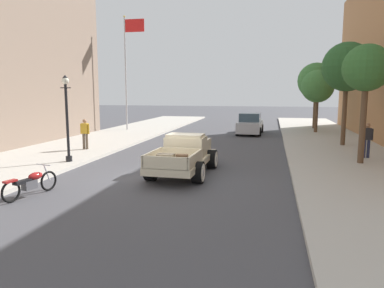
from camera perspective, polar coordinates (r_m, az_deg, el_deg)
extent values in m
plane|color=#47474C|center=(14.01, -3.29, -5.29)|extent=(140.00, 140.00, 0.00)
cube|color=#B7B2A8|center=(17.37, -27.02, -3.29)|extent=(5.50, 64.00, 0.15)
cube|color=#B7B2A8|center=(13.96, 26.91, -5.92)|extent=(5.50, 64.00, 0.15)
cube|color=beige|center=(14.51, -1.30, -2.62)|extent=(1.88, 4.94, 0.24)
cube|color=beige|center=(14.76, -0.96, -0.39)|extent=(1.59, 1.14, 0.80)
cube|color=beige|center=(14.65, -1.01, 1.36)|extent=(1.46, 0.97, 0.12)
cube|color=#3D4C5B|center=(15.28, -0.42, 0.51)|extent=(1.33, 0.07, 0.44)
cube|color=beige|center=(16.03, 0.22, -0.21)|extent=(1.36, 1.53, 0.52)
cube|color=silver|center=(16.80, 0.86, 0.11)|extent=(0.68, 0.12, 0.47)
cube|color=beige|center=(13.16, -2.89, -3.14)|extent=(1.74, 2.14, 0.04)
cube|color=beige|center=(13.37, -6.22, -2.03)|extent=(0.13, 2.10, 0.44)
cube|color=beige|center=(12.92, 0.55, -2.35)|extent=(0.13, 2.10, 0.44)
cube|color=beige|center=(12.18, -4.25, -3.02)|extent=(1.62, 0.12, 0.44)
cube|color=beige|center=(14.08, -1.72, -1.47)|extent=(1.62, 0.12, 0.44)
cylinder|color=black|center=(16.06, -3.15, -2.09)|extent=(0.38, 0.81, 0.80)
cylinder|color=silver|center=(16.11, -3.78, -2.06)|extent=(0.03, 0.66, 0.66)
cylinder|color=silver|center=(16.11, -3.82, -2.06)|extent=(0.03, 0.24, 0.24)
cylinder|color=black|center=(15.64, 3.16, -2.37)|extent=(0.38, 0.81, 0.80)
cylinder|color=silver|center=(15.60, 3.83, -2.40)|extent=(0.03, 0.66, 0.66)
cylinder|color=silver|center=(15.60, 3.87, -2.40)|extent=(0.03, 0.24, 0.24)
cylinder|color=black|center=(13.55, -6.47, -4.06)|extent=(0.38, 0.81, 0.80)
cylinder|color=silver|center=(13.61, -7.20, -4.01)|extent=(0.03, 0.66, 0.66)
cylinder|color=silver|center=(13.62, -7.24, -4.01)|extent=(0.03, 0.24, 0.24)
cylinder|color=black|center=(13.05, 0.98, -4.48)|extent=(0.38, 0.81, 0.80)
cylinder|color=silver|center=(13.01, 1.78, -4.53)|extent=(0.03, 0.66, 0.66)
cylinder|color=silver|center=(13.01, 1.82, -4.53)|extent=(0.03, 0.24, 0.24)
cube|color=gray|center=(12.85, -4.11, -2.43)|extent=(0.61, 0.45, 0.40)
cube|color=#3D2D1E|center=(12.85, -4.11, -2.43)|extent=(0.62, 0.06, 0.42)
cube|color=brown|center=(13.36, -1.62, -2.26)|extent=(0.47, 0.36, 0.28)
torus|color=black|center=(13.00, -21.60, -5.41)|extent=(0.21, 0.67, 0.67)
torus|color=black|center=(12.08, -26.58, -6.72)|extent=(0.21, 0.67, 0.67)
cube|color=#4C4C51|center=(12.49, -24.18, -5.87)|extent=(0.33, 0.48, 0.28)
ellipsoid|color=maroon|center=(12.59, -23.39, -4.63)|extent=(0.36, 0.56, 0.24)
cube|color=black|center=(12.29, -25.10, -5.42)|extent=(0.33, 0.59, 0.10)
cylinder|color=silver|center=(12.90, -21.86, -4.17)|extent=(0.10, 0.26, 0.58)
cylinder|color=silver|center=(12.76, -22.32, -3.03)|extent=(0.61, 0.17, 0.04)
cube|color=maroon|center=(12.01, -26.68, -5.25)|extent=(0.26, 0.43, 0.06)
cube|color=#B7B7BC|center=(28.60, 9.12, 2.78)|extent=(1.86, 4.36, 0.80)
cube|color=#384C5B|center=(28.39, 9.13, 4.19)|extent=(1.59, 2.05, 0.64)
cylinder|color=black|center=(29.98, 7.76, 2.51)|extent=(0.24, 0.67, 0.66)
cylinder|color=black|center=(29.84, 10.91, 2.41)|extent=(0.24, 0.67, 0.66)
cylinder|color=black|center=(27.43, 7.14, 2.00)|extent=(0.24, 0.67, 0.66)
cylinder|color=black|center=(27.28, 10.59, 1.89)|extent=(0.24, 0.67, 0.66)
cylinder|color=brown|center=(20.72, -16.63, 0.41)|extent=(0.14, 0.14, 0.86)
cylinder|color=brown|center=(20.63, -16.19, 0.40)|extent=(0.14, 0.14, 0.86)
cube|color=gold|center=(20.60, -16.49, 2.36)|extent=(0.36, 0.22, 0.56)
cylinder|color=gold|center=(20.71, -17.02, 2.29)|extent=(0.09, 0.09, 0.54)
cylinder|color=gold|center=(20.49, -15.95, 2.28)|extent=(0.09, 0.09, 0.54)
sphere|color=#9E7051|center=(20.56, -16.53, 3.47)|extent=(0.22, 0.22, 0.22)
cylinder|color=#232847|center=(19.13, 25.43, -0.67)|extent=(0.14, 0.14, 0.86)
cylinder|color=#232847|center=(19.18, 25.96, -0.68)|extent=(0.14, 0.14, 0.86)
cube|color=#232328|center=(19.07, 25.83, 1.44)|extent=(0.36, 0.22, 0.56)
cylinder|color=#232328|center=(19.02, 25.18, 1.38)|extent=(0.09, 0.09, 0.54)
cylinder|color=#232328|center=(19.12, 26.46, 1.33)|extent=(0.09, 0.09, 0.54)
sphere|color=#9E7051|center=(19.03, 25.90, 2.63)|extent=(0.22, 0.22, 0.22)
cylinder|color=black|center=(17.32, -18.75, -2.20)|extent=(0.28, 0.28, 0.24)
cylinder|color=black|center=(17.10, -19.02, 3.48)|extent=(0.12, 0.12, 3.20)
cylinder|color=black|center=(17.06, -19.25, 8.34)|extent=(0.50, 0.04, 0.04)
sphere|color=silver|center=(17.06, -19.30, 9.38)|extent=(0.32, 0.32, 0.32)
cone|color=black|center=(17.07, -19.33, 9.98)|extent=(0.24, 0.24, 0.14)
cylinder|color=#B2B2B7|center=(30.64, -10.36, 10.67)|extent=(0.12, 0.12, 9.00)
sphere|color=gold|center=(31.18, -10.59, 19.10)|extent=(0.16, 0.16, 0.16)
cube|color=red|center=(30.74, -9.00, 17.92)|extent=(1.60, 0.03, 1.00)
cylinder|color=brown|center=(17.49, 25.24, 2.74)|extent=(0.26, 0.26, 3.38)
sphere|color=#33662D|center=(17.46, 25.74, 10.75)|extent=(2.01, 2.01, 2.01)
cylinder|color=brown|center=(23.06, 22.79, 4.15)|extent=(0.26, 0.26, 3.48)
sphere|color=#285628|center=(23.06, 23.18, 11.09)|extent=(2.81, 2.81, 2.81)
cylinder|color=brown|center=(29.80, 18.93, 4.27)|extent=(0.26, 0.26, 2.60)
sphere|color=#3D7538|center=(29.75, 19.14, 8.57)|extent=(2.49, 2.49, 2.49)
cylinder|color=brown|center=(33.08, 18.70, 4.88)|extent=(0.26, 0.26, 2.89)
sphere|color=#3D7538|center=(33.05, 18.91, 9.37)|extent=(3.07, 3.07, 3.07)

